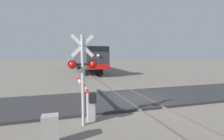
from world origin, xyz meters
TOP-DOWN VIEW (x-y plane):
  - ground_plane at (0.00, 0.00)m, footprint 160.00×160.00m
  - rail_track_left at (-0.72, 0.00)m, footprint 0.08×80.00m
  - rail_track_right at (0.72, 0.00)m, footprint 0.08×80.00m
  - road_surface at (0.00, 0.00)m, footprint 36.00×4.75m
  - locomotive at (0.00, 19.38)m, footprint 2.88×18.51m
  - crossing_signal at (-3.75, -3.32)m, footprint 1.18×0.33m
  - crossing_gate at (-3.34, -1.93)m, footprint 0.36×6.58m
  - utility_cabinet at (-5.02, -4.62)m, footprint 0.54×0.43m

SIDE VIEW (x-z plane):
  - ground_plane at x=0.00m, z-range 0.00..0.00m
  - road_surface at x=0.00m, z-range 0.00..0.14m
  - rail_track_left at x=-0.72m, z-range 0.00..0.15m
  - rail_track_right at x=0.72m, z-range 0.00..0.15m
  - utility_cabinet at x=-5.02m, z-range 0.00..1.02m
  - crossing_gate at x=-3.34m, z-range 0.18..1.50m
  - locomotive at x=0.00m, z-range 0.05..3.99m
  - crossing_signal at x=-3.75m, z-range 0.44..4.25m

